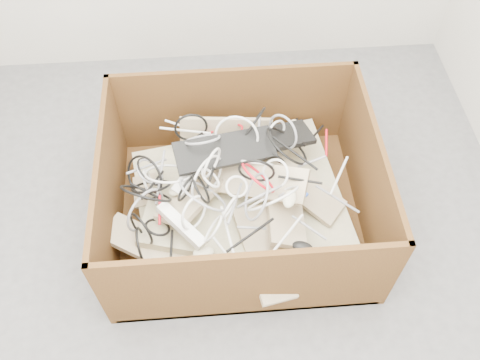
{
  "coord_description": "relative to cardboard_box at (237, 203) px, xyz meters",
  "views": [
    {
      "loc": [
        -0.02,
        -1.19,
        2.27
      ],
      "look_at": [
        0.09,
        0.24,
        0.3
      ],
      "focal_mm": 38.52,
      "sensor_mm": 36.0,
      "label": 1
    }
  ],
  "objects": [
    {
      "name": "keyboard_pile",
      "position": [
        -0.01,
        -0.0,
        0.14
      ],
      "size": [
        1.19,
        0.94,
        0.37
      ],
      "color": "tan",
      "rests_on": "cardboard_box"
    },
    {
      "name": "vga_plug",
      "position": [
        0.29,
        -0.12,
        0.22
      ],
      "size": [
        0.06,
        0.06,
        0.03
      ],
      "primitive_type": "cube",
      "rotation": [
        0.09,
        0.14,
        -0.93
      ],
      "color": "blue",
      "rests_on": "keyboard_pile"
    },
    {
      "name": "cardboard_box",
      "position": [
        0.0,
        0.0,
        0.0
      ],
      "size": [
        1.26,
        1.05,
        0.57
      ],
      "color": "#38190E",
      "rests_on": "ground"
    },
    {
      "name": "mice_scatter",
      "position": [
        0.04,
        -0.08,
        0.21
      ],
      "size": [
        0.69,
        0.76,
        0.17
      ],
      "color": "beige",
      "rests_on": "keyboard_pile"
    },
    {
      "name": "power_strip_right",
      "position": [
        -0.26,
        -0.24,
        0.21
      ],
      "size": [
        0.22,
        0.23,
        0.09
      ],
      "primitive_type": "cube",
      "rotation": [
        -0.1,
        0.17,
        -0.82
      ],
      "color": "white",
      "rests_on": "keyboard_pile"
    },
    {
      "name": "room_shell",
      "position": [
        -0.07,
        -0.22,
        1.11
      ],
      "size": [
        3.04,
        3.04,
        2.5
      ],
      "color": "#BBB7AD",
      "rests_on": "ground"
    },
    {
      "name": "cable_tangle",
      "position": [
        -0.1,
        -0.02,
        0.26
      ],
      "size": [
        1.11,
        0.85,
        0.43
      ],
      "color": "silver",
      "rests_on": "keyboard_pile"
    },
    {
      "name": "ground",
      "position": [
        -0.07,
        -0.22,
        -0.14
      ],
      "size": [
        3.0,
        3.0,
        0.0
      ],
      "primitive_type": "plane",
      "color": "#515053",
      "rests_on": "ground"
    },
    {
      "name": "power_strip_left",
      "position": [
        -0.18,
        0.07,
        0.23
      ],
      "size": [
        0.25,
        0.29,
        0.13
      ],
      "primitive_type": "cube",
      "rotation": [
        0.14,
        -0.26,
        0.88
      ],
      "color": "white",
      "rests_on": "keyboard_pile"
    }
  ]
}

